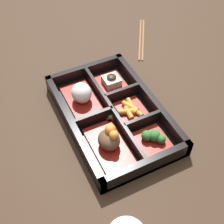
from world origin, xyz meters
TOP-DOWN VIEW (x-y plane):
  - ground_plane at (0.00, 0.00)m, footprint 3.00×3.00m
  - bento_base at (0.00, 0.00)m, footprint 0.33×0.21m
  - bento_rim at (-0.00, -0.00)m, footprint 0.33×0.21m
  - bowl_stew at (-0.08, 0.04)m, footprint 0.13×0.07m
  - bowl_rice at (0.08, 0.04)m, footprint 0.13×0.07m
  - bowl_greens at (-0.11, -0.05)m, footprint 0.07×0.07m
  - bowl_carrots at (-0.01, -0.05)m, footprint 0.08×0.07m
  - bowl_tofu at (0.10, -0.05)m, footprint 0.09×0.07m
  - bowl_pickles at (0.00, -0.00)m, footprint 0.04×0.03m
  - chopsticks at (0.25, -0.22)m, footprint 0.19×0.12m

SIDE VIEW (x-z plane):
  - ground_plane at x=0.00m, z-range 0.00..0.00m
  - chopsticks at x=0.25m, z-range 0.00..0.01m
  - bento_base at x=0.00m, z-range 0.00..0.01m
  - bowl_pickles at x=0.00m, z-range 0.01..0.02m
  - bowl_carrots at x=-0.01m, z-range 0.01..0.03m
  - bowl_tofu at x=0.10m, z-range 0.00..0.04m
  - bento_rim at x=0.00m, z-range 0.00..0.04m
  - bowl_greens at x=-0.11m, z-range 0.01..0.04m
  - bowl_stew at x=-0.08m, z-range 0.00..0.06m
  - bowl_rice at x=0.08m, z-range 0.01..0.06m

